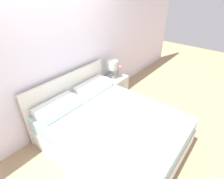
# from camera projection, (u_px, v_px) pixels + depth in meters

# --- Properties ---
(ground_plane) EXTENTS (12.00, 12.00, 0.00)m
(ground_plane) POSITION_uv_depth(u_px,v_px,m) (72.00, 117.00, 3.46)
(ground_plane) COLOR tan
(wall_back) EXTENTS (8.00, 0.06, 2.60)m
(wall_back) POSITION_uv_depth(u_px,v_px,m) (59.00, 54.00, 2.81)
(wall_back) COLOR white
(wall_back) RESTS_ON ground_plane
(bed) EXTENTS (1.70, 2.06, 0.95)m
(bed) POSITION_uv_depth(u_px,v_px,m) (109.00, 128.00, 2.79)
(bed) COLOR white
(bed) RESTS_ON ground_plane
(nightstand) EXTENTS (0.45, 0.41, 0.51)m
(nightstand) POSITION_uv_depth(u_px,v_px,m) (116.00, 87.00, 3.95)
(nightstand) COLOR silver
(nightstand) RESTS_ON ground_plane
(table_lamp) EXTENTS (0.24, 0.24, 0.39)m
(table_lamp) POSITION_uv_depth(u_px,v_px,m) (112.00, 66.00, 3.65)
(table_lamp) COLOR #A8B2BC
(table_lamp) RESTS_ON nightstand
(flower_vase) EXTENTS (0.13, 0.13, 0.22)m
(flower_vase) POSITION_uv_depth(u_px,v_px,m) (119.00, 69.00, 3.87)
(flower_vase) COLOR silver
(flower_vase) RESTS_ON nightstand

